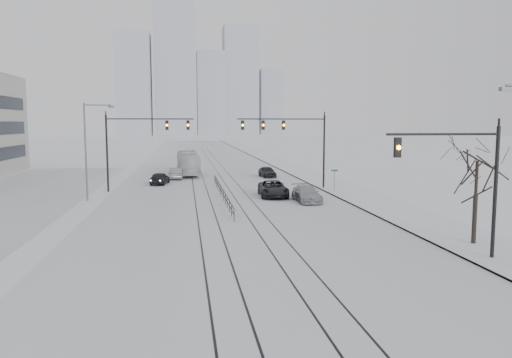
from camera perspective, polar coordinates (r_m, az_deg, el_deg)
name	(u,v)px	position (r m, az deg, el deg)	size (l,w,h in m)	color
ground	(282,317)	(19.24, 2.96, -15.42)	(500.00, 500.00, 0.00)	silver
road	(208,169)	(77.93, -5.54, 1.10)	(22.00, 260.00, 0.02)	silver
sidewalk_east	(293,168)	(79.67, 4.20, 1.28)	(5.00, 260.00, 0.16)	silver
curb	(277,168)	(79.19, 2.47, 1.25)	(0.10, 260.00, 0.12)	gray
parking_strip	(20,195)	(55.52, -25.38, -1.61)	(14.00, 60.00, 0.03)	silver
tram_rails	(216,185)	(58.07, -4.64, -0.68)	(5.30, 180.00, 0.01)	black
skyline	(199,82)	(292.22, -6.56, 10.96)	(96.00, 48.00, 72.00)	#9EA2AD
traffic_mast_near	(467,174)	(27.62, 22.99, 0.51)	(6.10, 0.37, 7.00)	black
traffic_mast_ne	(294,136)	(53.80, 4.36, 4.89)	(9.60, 0.37, 8.00)	black
traffic_mast_nw	(136,138)	(53.78, -13.56, 4.54)	(9.10, 0.37, 8.00)	black
street_light_west	(89,144)	(48.36, -18.57, 3.76)	(2.73, 0.25, 9.00)	#595B60
bare_tree	(477,170)	(31.44, 23.93, 0.99)	(4.40, 4.40, 6.10)	black
median_fence	(222,192)	(48.11, -3.92, -1.54)	(0.06, 24.00, 1.00)	black
street_sign	(334,177)	(52.12, 8.96, 0.21)	(0.70, 0.06, 2.40)	#595B60
sedan_sb_inner	(160,178)	(59.48, -10.94, 0.07)	(1.71, 4.26, 1.45)	black
sedan_sb_outer	(177,173)	(64.83, -9.02, 0.66)	(1.62, 4.65, 1.53)	gray
sedan_nb_front	(273,189)	(48.61, 1.98, -1.13)	(2.61, 5.66, 1.57)	black
sedan_nb_right	(307,194)	(45.72, 5.81, -1.72)	(2.04, 5.01, 1.45)	#A0A2A7
sedan_nb_far	(267,172)	(66.26, 1.30, 0.82)	(1.71, 4.24, 1.44)	black
box_truck	(188,163)	(69.84, -7.78, 1.79)	(2.72, 11.65, 3.24)	silver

